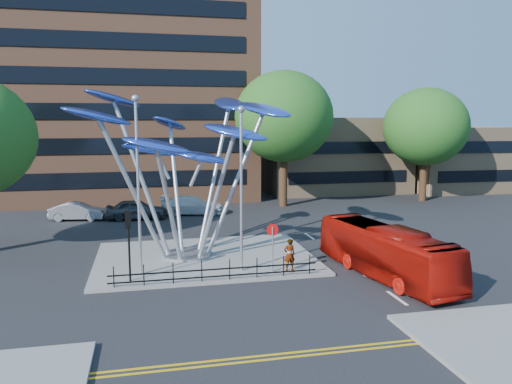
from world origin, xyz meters
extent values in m
plane|color=black|center=(0.00, 0.00, 0.00)|extent=(120.00, 120.00, 0.00)
cube|color=slate|center=(-1.00, 6.00, 0.07)|extent=(12.00, 9.00, 0.15)
cube|color=gold|center=(0.00, -6.00, 0.01)|extent=(40.00, 0.12, 0.01)
cube|color=gold|center=(0.00, -6.30, 0.01)|extent=(40.00, 0.12, 0.01)
cube|color=brown|center=(-6.00, 32.00, 15.00)|extent=(25.00, 15.00, 30.00)
cube|color=tan|center=(16.00, 30.00, 4.00)|extent=(15.00, 8.00, 8.00)
cube|color=tan|center=(30.00, 28.00, 3.50)|extent=(12.00, 8.00, 7.00)
cylinder|color=black|center=(8.00, 22.00, 2.86)|extent=(0.70, 0.70, 5.72)
ellipsoid|color=#154915|center=(8.00, 22.00, 8.06)|extent=(8.80, 8.80, 8.10)
cylinder|color=black|center=(22.00, 22.00, 2.53)|extent=(0.70, 0.70, 5.06)
ellipsoid|color=#154915|center=(22.00, 22.00, 7.13)|extent=(8.00, 8.00, 7.36)
cylinder|color=#9EA0A5|center=(-2.00, 6.50, 0.21)|extent=(2.80, 2.80, 0.12)
cylinder|color=#9EA0A5|center=(-3.20, 5.90, 4.05)|extent=(0.24, 0.24, 7.80)
ellipsoid|color=blue|center=(-6.40, 4.90, 7.95)|extent=(3.92, 2.95, 1.39)
cylinder|color=#9EA0A5|center=(-2.40, 5.50, 3.35)|extent=(0.24, 0.24, 6.40)
ellipsoid|color=blue|center=(-3.60, 3.30, 6.55)|extent=(3.47, 1.78, 1.31)
cylinder|color=#9EA0A5|center=(-1.40, 5.70, 3.65)|extent=(0.24, 0.24, 7.00)
ellipsoid|color=blue|center=(0.40, 4.10, 7.15)|extent=(3.81, 3.11, 1.36)
cylinder|color=#9EA0A5|center=(-0.80, 6.50, 4.25)|extent=(0.24, 0.24, 8.20)
ellipsoid|color=blue|center=(2.60, 6.90, 8.35)|extent=(3.52, 4.06, 1.44)
cylinder|color=#9EA0A5|center=(-1.20, 7.40, 4.45)|extent=(0.24, 0.24, 8.60)
ellipsoid|color=blue|center=(1.00, 9.40, 8.75)|extent=(2.21, 3.79, 1.39)
cylinder|color=#9EA0A5|center=(-2.20, 7.50, 3.85)|extent=(0.24, 0.24, 7.40)
ellipsoid|color=blue|center=(-2.60, 10.10, 7.55)|extent=(3.02, 3.71, 1.34)
cylinder|color=#9EA0A5|center=(-3.00, 6.90, 4.55)|extent=(0.24, 0.24, 8.80)
ellipsoid|color=blue|center=(-5.80, 8.30, 8.95)|extent=(3.88, 3.60, 1.42)
ellipsoid|color=blue|center=(-3.80, 6.70, 6.15)|extent=(3.40, 1.96, 1.13)
ellipsoid|color=blue|center=(-1.10, 6.10, 5.75)|extent=(3.39, 2.16, 1.11)
cylinder|color=#9EA0A5|center=(-4.50, 3.50, 4.40)|extent=(0.14, 0.14, 8.50)
sphere|color=#9EA0A5|center=(-4.50, 3.50, 8.77)|extent=(0.36, 0.36, 0.36)
cylinder|color=#9EA0A5|center=(0.50, 3.00, 4.15)|extent=(0.14, 0.14, 8.00)
sphere|color=#9EA0A5|center=(0.50, 3.00, 8.27)|extent=(0.36, 0.36, 0.36)
cylinder|color=black|center=(-5.00, 2.50, 1.75)|extent=(0.10, 0.10, 3.20)
cube|color=black|center=(-5.00, 2.50, 3.15)|extent=(0.28, 0.18, 0.85)
sphere|color=#FF0C0C|center=(-5.00, 2.50, 3.43)|extent=(0.18, 0.18, 0.18)
cylinder|color=#9EA0A5|center=(2.00, 2.50, 1.30)|extent=(0.08, 0.08, 2.30)
cylinder|color=red|center=(2.00, 2.53, 2.30)|extent=(0.60, 0.04, 0.60)
cube|color=white|center=(2.00, 2.55, 2.30)|extent=(0.42, 0.03, 0.10)
cylinder|color=black|center=(-5.70, 1.70, 0.65)|extent=(0.05, 0.05, 1.00)
cylinder|color=black|center=(-4.36, 1.70, 0.65)|extent=(0.05, 0.05, 1.00)
cylinder|color=black|center=(-3.01, 1.70, 0.65)|extent=(0.05, 0.05, 1.00)
cylinder|color=black|center=(-1.67, 1.70, 0.65)|extent=(0.05, 0.05, 1.00)
cylinder|color=black|center=(-0.33, 1.70, 0.65)|extent=(0.05, 0.05, 1.00)
cylinder|color=black|center=(1.01, 1.70, 0.65)|extent=(0.05, 0.05, 1.00)
cylinder|color=black|center=(2.36, 1.70, 0.65)|extent=(0.05, 0.05, 1.00)
cylinder|color=black|center=(3.70, 1.70, 0.65)|extent=(0.05, 0.05, 1.00)
cube|color=black|center=(-1.00, 1.70, 0.70)|extent=(10.00, 0.06, 0.06)
cube|color=black|center=(-1.00, 1.70, 0.35)|extent=(10.00, 0.06, 0.06)
imported|color=#950E06|center=(7.36, 0.93, 1.29)|extent=(3.67, 9.49, 2.58)
imported|color=gray|center=(2.88, 2.50, 0.97)|extent=(0.61, 0.41, 1.65)
imported|color=#393C40|center=(-4.94, 18.52, 0.79)|extent=(4.73, 2.08, 1.59)
imported|color=#A0A2A7|center=(-9.44, 19.21, 0.69)|extent=(4.38, 2.08, 1.39)
imported|color=silver|center=(-0.44, 19.71, 0.76)|extent=(5.53, 2.99, 1.52)
camera|label=1|loc=(-4.09, -21.17, 7.75)|focal=35.00mm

